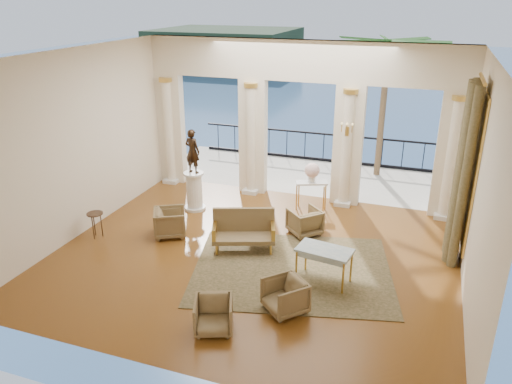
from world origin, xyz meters
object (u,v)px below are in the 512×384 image
at_px(armchair_a, 213,314).
at_px(game_table, 324,253).
at_px(armchair_d, 170,221).
at_px(armchair_b, 285,295).
at_px(settee, 244,230).
at_px(armchair_c, 305,220).
at_px(side_table, 95,217).
at_px(pedestal, 194,192).
at_px(console_table, 311,187).
at_px(statue, 192,151).

bearing_deg(armchair_a, game_table, 35.23).
bearing_deg(armchair_d, armchair_b, -149.43).
xyz_separation_m(settee, game_table, (2.09, -0.82, 0.21)).
height_order(armchair_c, armchair_d, armchair_d).
bearing_deg(armchair_c, side_table, -23.92).
xyz_separation_m(settee, pedestal, (-2.11, 1.71, 0.04)).
bearing_deg(armchair_c, settee, 1.23).
height_order(settee, side_table, settee).
xyz_separation_m(pedestal, console_table, (3.06, 1.07, 0.15)).
relative_size(armchair_c, statue, 0.61).
xyz_separation_m(statue, console_table, (3.06, 1.07, -1.02)).
height_order(armchair_a, armchair_c, armchair_c).
xyz_separation_m(game_table, console_table, (-1.14, 3.60, -0.01)).
xyz_separation_m(armchair_a, pedestal, (-2.70, 4.78, 0.18)).
distance_m(settee, game_table, 2.26).
xyz_separation_m(armchair_b, game_table, (0.46, 1.27, 0.32)).
distance_m(statue, side_table, 3.04).
relative_size(armchair_a, pedestal, 0.64).
height_order(armchair_a, armchair_b, armchair_b).
bearing_deg(settee, armchair_d, 159.07).
xyz_separation_m(armchair_a, game_table, (1.50, 2.25, 0.34)).
height_order(armchair_d, statue, statue).
bearing_deg(statue, pedestal, -16.57).
xyz_separation_m(armchair_c, side_table, (-4.81, -1.89, 0.18)).
bearing_deg(armchair_c, statue, -53.65).
distance_m(game_table, console_table, 3.77).
xyz_separation_m(armchair_b, armchair_c, (-0.47, 3.32, 0.00)).
xyz_separation_m(pedestal, side_table, (-1.54, -2.37, 0.03)).
distance_m(armchair_c, pedestal, 3.31).
bearing_deg(settee, armchair_c, 26.41).
distance_m(armchair_c, settee, 1.69).
height_order(armchair_a, statue, statue).
relative_size(settee, statue, 1.30).
bearing_deg(console_table, settee, -130.15).
distance_m(game_table, statue, 5.01).
bearing_deg(settee, armchair_a, -99.31).
bearing_deg(statue, armchair_b, 144.54).
bearing_deg(statue, armchair_a, 129.47).
relative_size(armchair_c, console_table, 0.80).
height_order(armchair_a, side_table, armchair_a).
bearing_deg(armchair_a, settee, 79.78).
relative_size(pedestal, statue, 0.90).
distance_m(game_table, pedestal, 4.91).
bearing_deg(side_table, armchair_c, 21.42).
bearing_deg(side_table, game_table, -1.62).
height_order(statue, console_table, statue).
relative_size(game_table, pedestal, 1.11).
height_order(armchair_b, console_table, console_table).
height_order(settee, game_table, settee).
xyz_separation_m(armchair_a, console_table, (0.36, 5.85, 0.33)).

